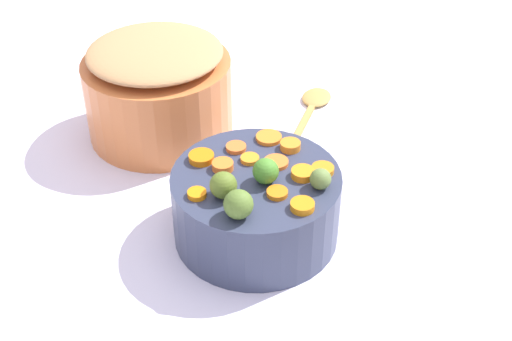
% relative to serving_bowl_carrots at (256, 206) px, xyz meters
% --- Properties ---
extents(tabletop, '(2.40, 2.40, 0.02)m').
position_rel_serving_bowl_carrots_xyz_m(tabletop, '(-0.03, 0.04, -0.06)').
color(tabletop, white).
rests_on(tabletop, ground).
extents(serving_bowl_carrots, '(0.25, 0.25, 0.11)m').
position_rel_serving_bowl_carrots_xyz_m(serving_bowl_carrots, '(0.00, 0.00, 0.00)').
color(serving_bowl_carrots, '#323950').
rests_on(serving_bowl_carrots, tabletop).
extents(metal_pot, '(0.26, 0.26, 0.14)m').
position_rel_serving_bowl_carrots_xyz_m(metal_pot, '(-0.03, 0.33, 0.02)').
color(metal_pot, '#D1723B').
rests_on(metal_pot, tabletop).
extents(stuffing_mound, '(0.23, 0.23, 0.04)m').
position_rel_serving_bowl_carrots_xyz_m(stuffing_mound, '(-0.03, 0.33, 0.11)').
color(stuffing_mound, tan).
rests_on(stuffing_mound, metal_pot).
extents(carrot_slice_0, '(0.03, 0.03, 0.01)m').
position_rel_serving_bowl_carrots_xyz_m(carrot_slice_0, '(0.08, 0.04, 0.06)').
color(carrot_slice_0, orange).
rests_on(carrot_slice_0, serving_bowl_carrots).
extents(carrot_slice_1, '(0.05, 0.05, 0.01)m').
position_rel_serving_bowl_carrots_xyz_m(carrot_slice_1, '(0.02, -0.09, 0.06)').
color(carrot_slice_1, orange).
rests_on(carrot_slice_1, serving_bowl_carrots).
extents(carrot_slice_2, '(0.04, 0.04, 0.01)m').
position_rel_serving_bowl_carrots_xyz_m(carrot_slice_2, '(-0.05, 0.07, 0.06)').
color(carrot_slice_2, orange).
rests_on(carrot_slice_2, serving_bowl_carrots).
extents(carrot_slice_3, '(0.04, 0.04, 0.01)m').
position_rel_serving_bowl_carrots_xyz_m(carrot_slice_3, '(0.06, 0.07, 0.06)').
color(carrot_slice_3, orange).
rests_on(carrot_slice_3, serving_bowl_carrots).
extents(carrot_slice_4, '(0.04, 0.04, 0.01)m').
position_rel_serving_bowl_carrots_xyz_m(carrot_slice_4, '(-0.03, 0.03, 0.06)').
color(carrot_slice_4, orange).
rests_on(carrot_slice_4, serving_bowl_carrots).
extents(carrot_slice_5, '(0.04, 0.04, 0.01)m').
position_rel_serving_bowl_carrots_xyz_m(carrot_slice_5, '(0.01, 0.04, 0.06)').
color(carrot_slice_5, orange).
rests_on(carrot_slice_5, serving_bowl_carrots).
extents(carrot_slice_6, '(0.03, 0.03, 0.01)m').
position_rel_serving_bowl_carrots_xyz_m(carrot_slice_6, '(0.01, -0.05, 0.06)').
color(carrot_slice_6, orange).
rests_on(carrot_slice_6, serving_bowl_carrots).
extents(carrot_slice_7, '(0.03, 0.03, 0.01)m').
position_rel_serving_bowl_carrots_xyz_m(carrot_slice_7, '(-0.09, -0.00, 0.06)').
color(carrot_slice_7, orange).
rests_on(carrot_slice_7, serving_bowl_carrots).
extents(carrot_slice_8, '(0.05, 0.05, 0.01)m').
position_rel_serving_bowl_carrots_xyz_m(carrot_slice_8, '(0.06, -0.03, 0.06)').
color(carrot_slice_8, orange).
rests_on(carrot_slice_8, serving_bowl_carrots).
extents(carrot_slice_9, '(0.04, 0.04, 0.01)m').
position_rel_serving_bowl_carrots_xyz_m(carrot_slice_9, '(0.04, 0.01, 0.06)').
color(carrot_slice_9, orange).
rests_on(carrot_slice_9, serving_bowl_carrots).
extents(carrot_slice_10, '(0.04, 0.04, 0.01)m').
position_rel_serving_bowl_carrots_xyz_m(carrot_slice_10, '(0.09, -0.03, 0.06)').
color(carrot_slice_10, orange).
rests_on(carrot_slice_10, serving_bowl_carrots).
extents(carrot_slice_11, '(0.04, 0.04, 0.01)m').
position_rel_serving_bowl_carrots_xyz_m(carrot_slice_11, '(0.00, 0.07, 0.06)').
color(carrot_slice_11, orange).
rests_on(carrot_slice_11, serving_bowl_carrots).
extents(brussels_sprout_0, '(0.03, 0.03, 0.03)m').
position_rel_serving_bowl_carrots_xyz_m(brussels_sprout_0, '(0.07, -0.06, 0.07)').
color(brussels_sprout_0, olive).
rests_on(brussels_sprout_0, serving_bowl_carrots).
extents(brussels_sprout_1, '(0.04, 0.04, 0.04)m').
position_rel_serving_bowl_carrots_xyz_m(brussels_sprout_1, '(-0.06, -0.07, 0.07)').
color(brussels_sprout_1, '#55732C').
rests_on(brussels_sprout_1, serving_bowl_carrots).
extents(brussels_sprout_2, '(0.04, 0.04, 0.04)m').
position_rel_serving_bowl_carrots_xyz_m(brussels_sprout_2, '(-0.06, -0.02, 0.07)').
color(brussels_sprout_2, '#576F24').
rests_on(brussels_sprout_2, serving_bowl_carrots).
extents(brussels_sprout_3, '(0.04, 0.04, 0.04)m').
position_rel_serving_bowl_carrots_xyz_m(brussels_sprout_3, '(0.01, -0.02, 0.07)').
color(brussels_sprout_3, '#468529').
rests_on(brussels_sprout_3, serving_bowl_carrots).
extents(wooden_spoon, '(0.23, 0.23, 0.01)m').
position_rel_serving_bowl_carrots_xyz_m(wooden_spoon, '(0.25, 0.26, -0.05)').
color(wooden_spoon, '#B59148').
rests_on(wooden_spoon, tabletop).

